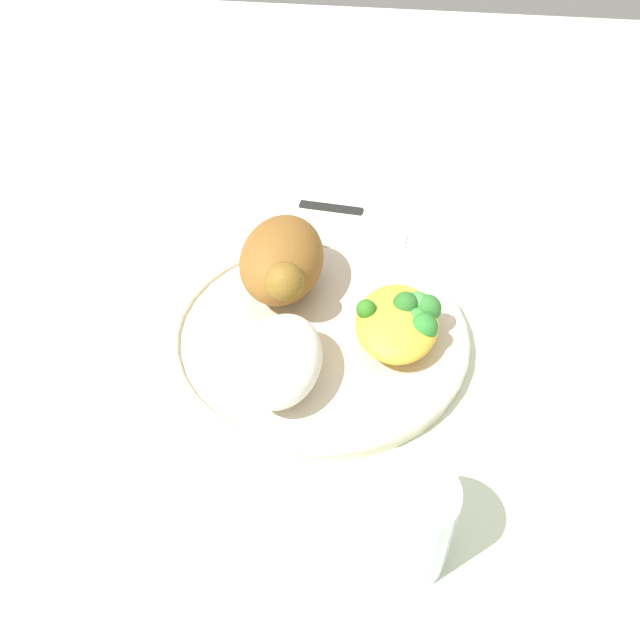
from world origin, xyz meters
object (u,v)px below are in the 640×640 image
Objects in this scene: plate at (320,334)px; knife at (361,211)px; mac_cheese_with_broccoli at (401,320)px; water_glass at (407,522)px; roasted_chicken at (282,260)px; rice_pile at (281,360)px; fork at (355,234)px.

knife is (-0.23, 0.02, -0.01)m from plate.
plate is at bearing -4.92° from knife.
water_glass is (0.21, 0.01, 0.00)m from mac_cheese_with_broccoli.
roasted_chicken is at bearing -112.66° from mac_cheese_with_broccoli.
roasted_chicken is at bearing -170.02° from rice_pile.
rice_pile is 0.18m from water_glass.
plate is 0.08m from rice_pile.
fork is 0.05m from knife.
rice_pile is 0.26m from fork.
roasted_chicken is 0.30m from water_glass.
roasted_chicken reaches higher than water_glass.
water_glass is at bearing 39.43° from rice_pile.
roasted_chicken is 1.54× the size of water_glass.
mac_cheese_with_broccoli reaches higher than plate.
fork is 0.40m from water_glass.
rice_pile is at bearing -19.41° from plate.
mac_cheese_with_broccoli is at bearing 91.19° from plate.
rice_pile is at bearing -55.11° from mac_cheese_with_broccoli.
plate is at bearing 160.59° from rice_pile.
knife is at bearing 171.58° from rice_pile.
mac_cheese_with_broccoli reaches higher than fork.
water_glass is at bearing 27.53° from roasted_chicken.
plate is 1.52× the size of knife.
roasted_chicken is 0.68× the size of knife.
plate is 0.23m from water_glass.
roasted_chicken is 0.12m from rice_pile.
rice_pile reaches higher than fork.
fork is at bearing 170.71° from rice_pile.
water_glass is at bearing 3.70° from mac_cheese_with_broccoli.
plate is 0.18m from fork.
plate is at bearing -5.20° from fork.
rice_pile is 0.12m from mac_cheese_with_broccoli.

